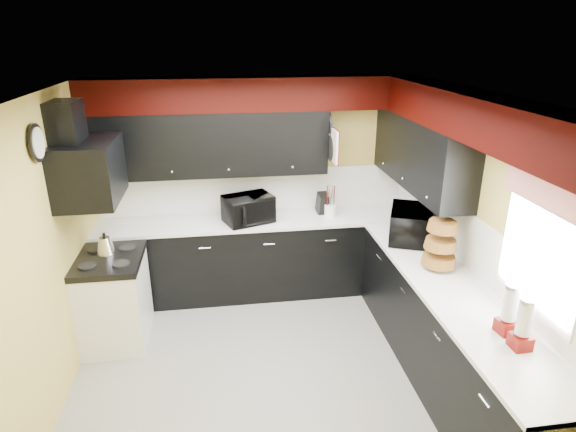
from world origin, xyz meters
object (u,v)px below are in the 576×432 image
object	(u,v)px
microwave	(410,224)
utensil_crock	(330,211)
knife_block	(322,204)
toaster_oven	(249,209)
kettle	(105,245)

from	to	relation	value
microwave	utensil_crock	world-z (taller)	microwave
microwave	knife_block	xyz separation A→B (m)	(-0.74, 0.85, -0.04)
toaster_oven	kettle	size ratio (longest dim) A/B	2.87
utensil_crock	kettle	distance (m)	2.45
toaster_oven	microwave	bearing A→B (deg)	-44.00
knife_block	toaster_oven	bearing A→B (deg)	-177.64
microwave	kettle	bearing A→B (deg)	109.88
toaster_oven	knife_block	bearing A→B (deg)	-11.60
toaster_oven	microwave	size ratio (longest dim) A/B	0.89
microwave	toaster_oven	bearing A→B (deg)	88.46
knife_block	kettle	world-z (taller)	knife_block
microwave	kettle	world-z (taller)	microwave
utensil_crock	knife_block	distance (m)	0.14
utensil_crock	knife_block	size ratio (longest dim) A/B	0.57
knife_block	microwave	bearing A→B (deg)	-54.83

